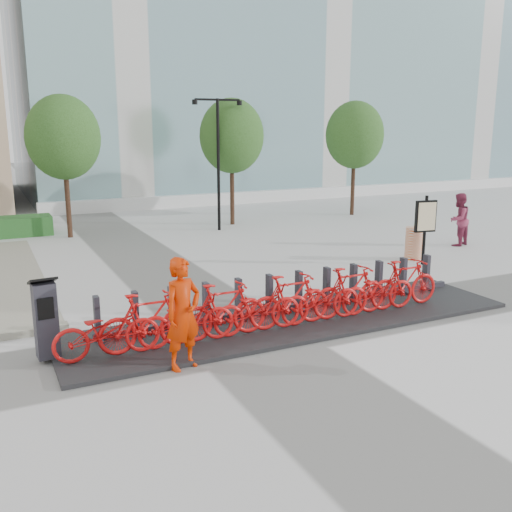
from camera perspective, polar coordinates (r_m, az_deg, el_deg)
name	(u,v)px	position (r m, az deg, el deg)	size (l,w,h in m)	color
ground	(243,337)	(11.17, -1.27, -8.07)	(120.00, 120.00, 0.00)	silver
glass_building	(271,0)	(40.74, 1.56, 24.21)	(32.00, 16.00, 24.00)	#698CA4
tree_1	(63,138)	(21.68, -18.73, 11.15)	(2.60, 2.60, 5.10)	#523123
tree_2	(232,136)	(23.44, -2.45, 11.88)	(2.60, 2.60, 5.10)	#523123
tree_3	(355,135)	(26.40, 9.84, 11.82)	(2.60, 2.60, 5.10)	#523123
streetlamp	(218,149)	(22.14, -3.81, 10.63)	(2.00, 0.20, 5.00)	black
dock_pad	(294,320)	(11.97, 3.82, -6.44)	(9.60, 2.40, 0.08)	black
dock_rail_posts	(286,293)	(12.25, 3.00, -3.69)	(8.02, 0.50, 0.85)	#292831
bike_0	(107,330)	(10.20, -14.68, -7.22)	(0.64, 1.84, 0.97)	red
bike_1	(148,321)	(10.33, -10.76, -6.45)	(0.51, 1.79, 1.07)	red
bike_2	(187,318)	(10.54, -6.95, -6.22)	(0.64, 1.84, 0.97)	red
bike_3	(223,310)	(10.76, -3.32, -5.44)	(0.51, 1.79, 1.07)	red
bike_4	(257,308)	(11.06, 0.15, -5.19)	(0.64, 1.84, 0.97)	red
bike_5	(290,300)	(11.36, 3.42, -4.44)	(0.51, 1.79, 1.07)	red
bike_6	(321,298)	(11.73, 6.50, -4.21)	(0.64, 1.84, 0.97)	red
bike_7	(350,291)	(12.10, 9.40, -3.50)	(0.51, 1.79, 1.07)	red
bike_8	(378,290)	(12.53, 12.09, -3.30)	(0.64, 1.84, 0.97)	red
bike_9	(404,283)	(12.96, 14.62, -2.65)	(0.51, 1.79, 1.07)	red
kiosk	(46,319)	(10.44, -20.28, -5.90)	(0.48, 0.41, 1.46)	#292831
worker_red	(183,314)	(9.57, -7.31, -5.74)	(0.70, 0.46, 1.91)	#BE2400
pedestrian	(458,220)	(20.53, 19.59, 3.46)	(0.87, 0.68, 1.80)	#862B48
construction_barrel	(414,243)	(18.02, 15.50, 1.22)	(0.52, 0.52, 1.00)	#D44700
map_sign	(426,219)	(17.28, 16.60, 3.54)	(0.67, 0.20, 2.04)	black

